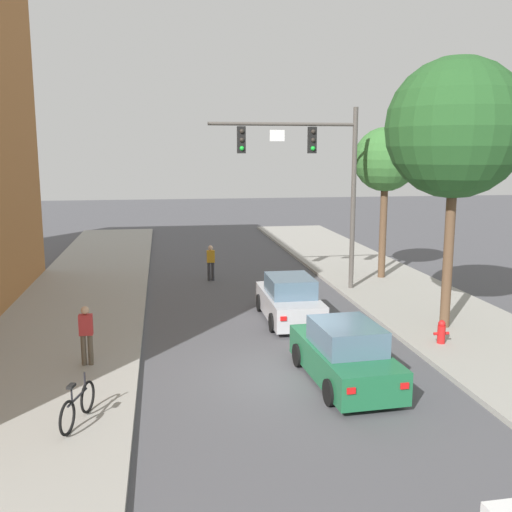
# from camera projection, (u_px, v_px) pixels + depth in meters

# --- Properties ---
(ground_plane) EXTENTS (120.00, 120.00, 0.00)m
(ground_plane) POSITION_uv_depth(u_px,v_px,m) (291.00, 375.00, 15.55)
(ground_plane) COLOR #4C4C51
(sidewalk_left) EXTENTS (5.00, 60.00, 0.15)m
(sidewalk_left) POSITION_uv_depth(u_px,v_px,m) (35.00, 388.00, 14.51)
(sidewalk_left) COLOR #99968E
(sidewalk_left) RESTS_ON ground
(traffic_signal_mast) EXTENTS (6.11, 0.38, 7.50)m
(traffic_signal_mast) POSITION_uv_depth(u_px,v_px,m) (314.00, 165.00, 23.74)
(traffic_signal_mast) COLOR #514C47
(traffic_signal_mast) RESTS_ON sidewalk_right
(car_lead_silver) EXTENTS (1.84, 4.24, 1.60)m
(car_lead_silver) POSITION_uv_depth(u_px,v_px,m) (289.00, 300.00, 20.51)
(car_lead_silver) COLOR #B7B7BC
(car_lead_silver) RESTS_ON ground
(car_following_green) EXTENTS (2.02, 4.33, 1.60)m
(car_following_green) POSITION_uv_depth(u_px,v_px,m) (344.00, 355.00, 14.96)
(car_following_green) COLOR #1E663D
(car_following_green) RESTS_ON ground
(pedestrian_sidewalk_left_walker) EXTENTS (0.36, 0.22, 1.64)m
(pedestrian_sidewalk_left_walker) POSITION_uv_depth(u_px,v_px,m) (86.00, 332.00, 15.73)
(pedestrian_sidewalk_left_walker) COLOR brown
(pedestrian_sidewalk_left_walker) RESTS_ON sidewalk_left
(pedestrian_crossing_road) EXTENTS (0.36, 0.22, 1.64)m
(pedestrian_crossing_road) POSITION_uv_depth(u_px,v_px,m) (211.00, 261.00, 26.87)
(pedestrian_crossing_road) COLOR #333338
(pedestrian_crossing_road) RESTS_ON ground
(bicycle_leaning) EXTENTS (0.54, 1.72, 0.98)m
(bicycle_leaning) POSITION_uv_depth(u_px,v_px,m) (78.00, 406.00, 12.41)
(bicycle_leaning) COLOR black
(bicycle_leaning) RESTS_ON sidewalk_left
(fire_hydrant) EXTENTS (0.48, 0.24, 0.72)m
(fire_hydrant) POSITION_uv_depth(u_px,v_px,m) (441.00, 332.00, 17.63)
(fire_hydrant) COLOR red
(fire_hydrant) RESTS_ON sidewalk_right
(street_tree_nearest) EXTENTS (4.40, 4.40, 8.64)m
(street_tree_nearest) POSITION_uv_depth(u_px,v_px,m) (456.00, 129.00, 18.25)
(street_tree_nearest) COLOR brown
(street_tree_nearest) RESTS_ON sidewalk_right
(street_tree_second) EXTENTS (2.86, 2.86, 6.81)m
(street_tree_second) POSITION_uv_depth(u_px,v_px,m) (386.00, 161.00, 26.12)
(street_tree_second) COLOR brown
(street_tree_second) RESTS_ON sidewalk_right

